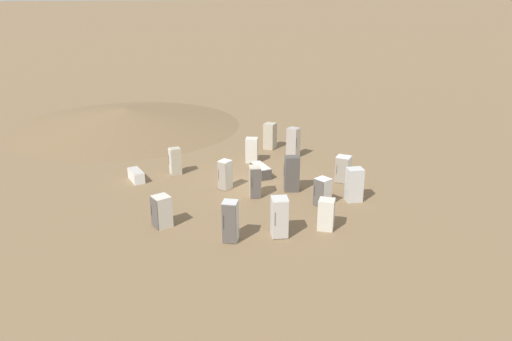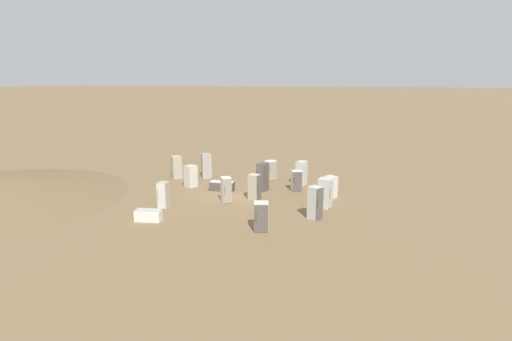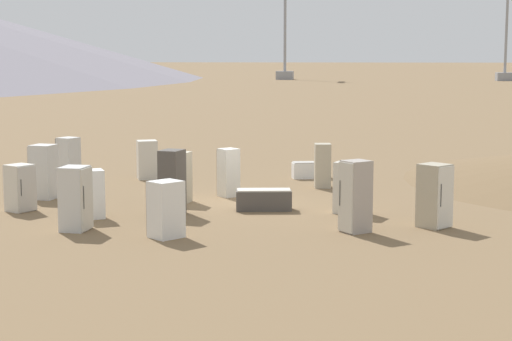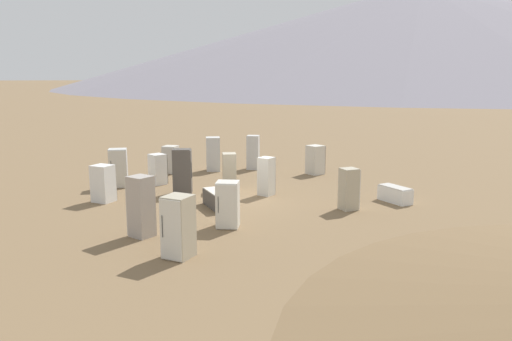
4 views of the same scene
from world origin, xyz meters
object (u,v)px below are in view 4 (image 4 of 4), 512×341
Objects in this scene: discarded_fridge_15 at (217,199)px; discarded_fridge_7 at (118,168)px; discarded_fridge_6 at (315,160)px; discarded_fridge_9 at (213,154)px; discarded_fridge_1 at (228,205)px; discarded_fridge_4 at (182,172)px; discarded_fridge_3 at (103,183)px; discarded_fridge_10 at (395,194)px; discarded_fridge_12 at (349,189)px; discarded_fridge_2 at (158,169)px; discarded_fridge_14 at (178,227)px; discarded_fridge_8 at (141,206)px; discarded_fridge_5 at (267,176)px; discarded_fridge_13 at (171,160)px; discarded_fridge_0 at (253,152)px; discarded_fridge_11 at (229,171)px.

discarded_fridge_7 is at bearing -60.83° from discarded_fridge_15.
discarded_fridge_9 reaches higher than discarded_fridge_6.
discarded_fridge_4 reaches higher than discarded_fridge_1.
discarded_fridge_10 is at bearing 24.54° from discarded_fridge_3.
discarded_fridge_4 is 2.86m from discarded_fridge_15.
discarded_fridge_12 is (8.29, -6.26, -0.08)m from discarded_fridge_7.
discarded_fridge_14 is at bearing -28.23° from discarded_fridge_2.
discarded_fridge_2 is 1.76m from discarded_fridge_7.
discarded_fridge_8 is 1.28× the size of discarded_fridge_10.
discarded_fridge_9 reaches higher than discarded_fridge_3.
discarded_fridge_10 is at bearing 20.07° from discarded_fridge_5.
discarded_fridge_9 is (-4.84, 2.26, 0.16)m from discarded_fridge_6.
discarded_fridge_1 is 2.58m from discarded_fridge_15.
discarded_fridge_13 is (2.59, 2.60, -0.16)m from discarded_fridge_7.
discarded_fridge_9 reaches higher than discarded_fridge_13.
discarded_fridge_7 is 0.99× the size of discarded_fridge_14.
discarded_fridge_14 is (-5.39, -12.18, -0.04)m from discarded_fridge_0.
discarded_fridge_7 is (0.58, 2.59, 0.13)m from discarded_fridge_3.
discarded_fridge_0 is at bearing -154.71° from discarded_fridge_7.
discarded_fridge_7 is 10.39m from discarded_fridge_12.
discarded_fridge_4 is at bearing -56.89° from discarded_fridge_14.
discarded_fridge_1 is at bearing -60.30° from discarded_fridge_6.
discarded_fridge_0 reaches higher than discarded_fridge_3.
discarded_fridge_5 is at bearing 83.64° from discarded_fridge_4.
discarded_fridge_15 reaches higher than discarded_fridge_10.
discarded_fridge_6 is 11.96m from discarded_fridge_8.
discarded_fridge_7 is 1.10× the size of discarded_fridge_12.
discarded_fridge_8 reaches higher than discarded_fridge_11.
discarded_fridge_7 reaches higher than discarded_fridge_13.
discarded_fridge_1 is 4.71m from discarded_fridge_5.
discarded_fridge_8 is at bearing -70.07° from discarded_fridge_6.
discarded_fridge_8 reaches higher than discarded_fridge_5.
discarded_fridge_8 is (1.25, -4.85, 0.22)m from discarded_fridge_3.
discarded_fridge_5 is at bearing 34.68° from discarded_fridge_3.
discarded_fridge_1 is 3.04m from discarded_fridge_14.
discarded_fridge_9 is at bearing -107.73° from discarded_fridge_15.
discarded_fridge_12 is (3.60, -4.42, -0.03)m from discarded_fridge_11.
discarded_fridge_1 is at bearing -34.16° from discarded_fridge_8.
discarded_fridge_14 is (-1.89, -2.37, 0.10)m from discarded_fridge_1.
discarded_fridge_0 is at bearing -123.20° from discarded_fridge_15.
discarded_fridge_1 is 0.96× the size of discarded_fridge_5.
discarded_fridge_14 is at bearing -105.97° from discarded_fridge_8.
discarded_fridge_8 is (-5.31, -4.21, 0.16)m from discarded_fridge_5.
discarded_fridge_15 is (2.03, 4.91, -0.55)m from discarded_fridge_14.
discarded_fridge_2 is 2.36m from discarded_fridge_4.
discarded_fridge_13 is (0.83, 2.48, 0.00)m from discarded_fridge_2.
discarded_fridge_4 is 1.18× the size of discarded_fridge_11.
discarded_fridge_2 is 0.96× the size of discarded_fridge_6.
discarded_fridge_12 is (6.54, -6.37, 0.08)m from discarded_fridge_2.
discarded_fridge_13 is (-4.37, -0.00, -0.20)m from discarded_fridge_0.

